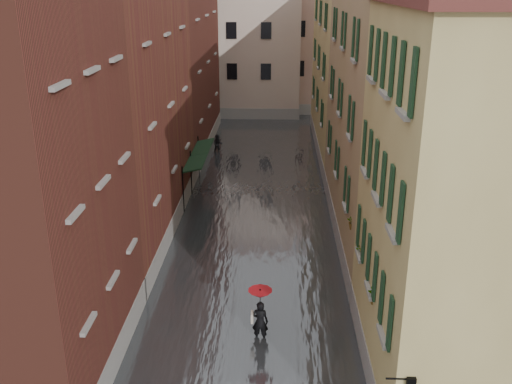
# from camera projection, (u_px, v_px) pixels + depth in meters

# --- Properties ---
(ground) EXTENTS (120.00, 120.00, 0.00)m
(ground) POSITION_uv_depth(u_px,v_px,m) (245.00, 338.00, 20.47)
(ground) COLOR #555557
(ground) RESTS_ON ground
(floodwater) EXTENTS (10.00, 60.00, 0.20)m
(floodwater) POSITION_uv_depth(u_px,v_px,m) (258.00, 203.00, 32.61)
(floodwater) COLOR #494D51
(floodwater) RESTS_ON ground
(building_left_mid) EXTENTS (6.00, 14.00, 12.50)m
(building_left_mid) POSITION_uv_depth(u_px,v_px,m) (107.00, 111.00, 26.98)
(building_left_mid) COLOR brown
(building_left_mid) RESTS_ON ground
(building_left_far) EXTENTS (6.00, 16.00, 14.00)m
(building_left_far) POSITION_uv_depth(u_px,v_px,m) (166.00, 56.00, 40.76)
(building_left_far) COLOR brown
(building_left_far) RESTS_ON ground
(building_right_near) EXTENTS (6.00, 8.00, 11.50)m
(building_right_near) POSITION_uv_depth(u_px,v_px,m) (483.00, 214.00, 16.34)
(building_right_near) COLOR tan
(building_right_near) RESTS_ON ground
(building_right_mid) EXTENTS (6.00, 14.00, 13.00)m
(building_right_mid) POSITION_uv_depth(u_px,v_px,m) (405.00, 108.00, 26.39)
(building_right_mid) COLOR #9D7D5F
(building_right_mid) RESTS_ON ground
(building_right_far) EXTENTS (6.00, 16.00, 11.50)m
(building_right_far) POSITION_uv_depth(u_px,v_px,m) (361.00, 74.00, 40.70)
(building_right_far) COLOR tan
(building_right_far) RESTS_ON ground
(building_end_cream) EXTENTS (12.00, 9.00, 13.00)m
(building_end_cream) POSITION_uv_depth(u_px,v_px,m) (235.00, 43.00, 53.91)
(building_end_cream) COLOR beige
(building_end_cream) RESTS_ON ground
(building_end_pink) EXTENTS (10.00, 9.00, 12.00)m
(building_end_pink) POSITION_uv_depth(u_px,v_px,m) (329.00, 46.00, 55.63)
(building_end_pink) COLOR tan
(building_end_pink) RESTS_ON ground
(awning_near) EXTENTS (1.09, 2.99, 2.80)m
(awning_near) POSITION_uv_depth(u_px,v_px,m) (195.00, 164.00, 31.65)
(awning_near) COLOR black
(awning_near) RESTS_ON ground
(awning_far) EXTENTS (1.09, 3.37, 2.80)m
(awning_far) POSITION_uv_depth(u_px,v_px,m) (202.00, 148.00, 34.61)
(awning_far) COLOR black
(awning_far) RESTS_ON ground
(wall_lantern) EXTENTS (0.71, 0.22, 0.35)m
(wall_lantern) POSITION_uv_depth(u_px,v_px,m) (410.00, 382.00, 13.65)
(wall_lantern) COLOR black
(wall_lantern) RESTS_ON ground
(window_planters) EXTENTS (0.59, 6.31, 0.84)m
(window_planters) POSITION_uv_depth(u_px,v_px,m) (364.00, 245.00, 19.55)
(window_planters) COLOR brown
(window_planters) RESTS_ON ground
(pedestrian_main) EXTENTS (0.85, 0.85, 2.06)m
(pedestrian_main) POSITION_uv_depth(u_px,v_px,m) (260.00, 312.00, 19.86)
(pedestrian_main) COLOR black
(pedestrian_main) RESTS_ON ground
(pedestrian_far) EXTENTS (0.80, 0.66, 1.48)m
(pedestrian_far) POSITION_uv_depth(u_px,v_px,m) (218.00, 144.00, 41.84)
(pedestrian_far) COLOR black
(pedestrian_far) RESTS_ON ground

